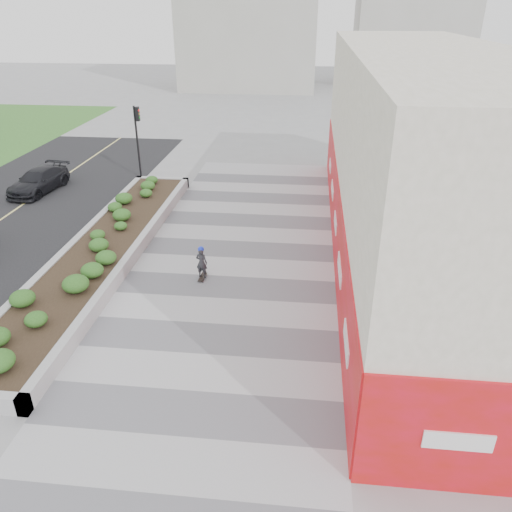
# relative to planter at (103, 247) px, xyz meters

# --- Properties ---
(ground) EXTENTS (160.00, 160.00, 0.00)m
(ground) POSITION_rel_planter_xyz_m (5.50, -7.00, -0.42)
(ground) COLOR gray
(ground) RESTS_ON ground
(walkway) EXTENTS (8.00, 36.00, 0.01)m
(walkway) POSITION_rel_planter_xyz_m (5.50, -4.00, -0.41)
(walkway) COLOR #A8A8AD
(walkway) RESTS_ON ground
(building) EXTENTS (6.04, 24.08, 8.00)m
(building) POSITION_rel_planter_xyz_m (12.48, 1.98, 3.56)
(building) COLOR beige
(building) RESTS_ON ground
(planter) EXTENTS (3.00, 18.00, 0.90)m
(planter) POSITION_rel_planter_xyz_m (0.00, 0.00, 0.00)
(planter) COLOR #9E9EA0
(planter) RESTS_ON ground
(traffic_signal_near) EXTENTS (0.33, 0.28, 4.20)m
(traffic_signal_near) POSITION_rel_planter_xyz_m (-1.73, 10.50, 2.34)
(traffic_signal_near) COLOR black
(traffic_signal_near) RESTS_ON ground
(manhole_cover) EXTENTS (0.44, 0.44, 0.01)m
(manhole_cover) POSITION_rel_planter_xyz_m (6.00, -4.00, -0.42)
(manhole_cover) COLOR #595654
(manhole_cover) RESTS_ON ground
(skateboarder) EXTENTS (0.48, 0.73, 1.35)m
(skateboarder) POSITION_rel_planter_xyz_m (4.43, -1.45, 0.27)
(skateboarder) COLOR beige
(skateboarder) RESTS_ON ground
(car_dark) EXTENTS (2.24, 4.43, 1.23)m
(car_dark) POSITION_rel_planter_xyz_m (-6.59, 7.36, 0.20)
(car_dark) COLOR black
(car_dark) RESTS_ON ground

